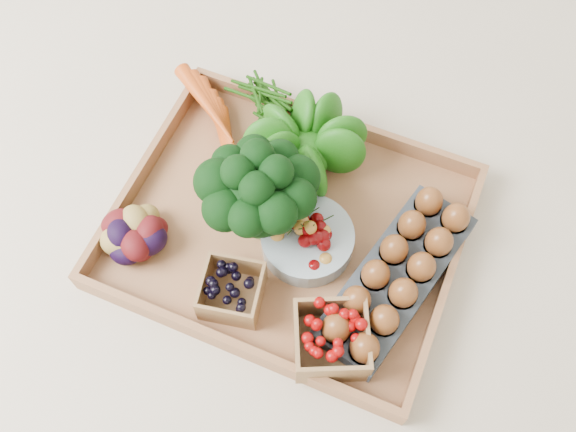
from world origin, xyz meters
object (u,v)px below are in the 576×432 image
at_px(cherry_bowl, 307,240).
at_px(egg_carton, 395,278).
at_px(tray, 288,230).
at_px(broccoli, 260,205).

relative_size(cherry_bowl, egg_carton, 0.48).
bearing_deg(tray, broccoli, -165.65).
distance_m(broccoli, egg_carton, 0.24).
xyz_separation_m(broccoli, egg_carton, (0.24, -0.01, -0.05)).
xyz_separation_m(cherry_bowl, egg_carton, (0.15, -0.01, -0.00)).
relative_size(broccoli, egg_carton, 0.58).
distance_m(broccoli, cherry_bowl, 0.10).
bearing_deg(tray, egg_carton, -6.89).
xyz_separation_m(broccoli, cherry_bowl, (0.08, -0.01, -0.05)).
height_order(tray, broccoli, broccoli).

